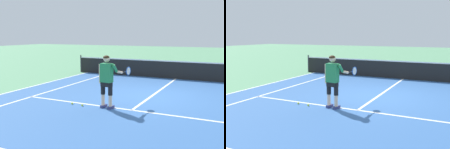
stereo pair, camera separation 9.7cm
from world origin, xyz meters
TOP-DOWN VIEW (x-y plane):
  - ground_plane at (0.00, 0.00)m, footprint 80.00×80.00m
  - court_inner_surface at (0.00, -0.84)m, footprint 10.98×10.61m
  - line_service at (0.00, -2.13)m, footprint 8.23×0.10m
  - line_centre_service at (0.00, 1.07)m, footprint 0.10×6.40m
  - line_singles_left at (-4.12, -0.84)m, footprint 0.10×10.21m
  - line_doubles_left at (-5.49, -0.84)m, footprint 0.10×10.21m
  - tennis_net at (0.00, 4.27)m, footprint 11.96×0.08m
  - tennis_player at (-0.80, -2.26)m, footprint 0.73×1.09m
  - tennis_ball_near_feet at (-1.66, -2.40)m, footprint 0.07×0.07m
  - tennis_ball_by_baseline at (-2.10, -2.36)m, footprint 0.07×0.07m

SIDE VIEW (x-z plane):
  - ground_plane at x=0.00m, z-range 0.00..0.00m
  - court_inner_surface at x=0.00m, z-range 0.00..0.00m
  - line_service at x=0.00m, z-range 0.00..0.01m
  - line_centre_service at x=0.00m, z-range 0.00..0.01m
  - line_singles_left at x=-4.12m, z-range 0.00..0.01m
  - line_doubles_left at x=-5.49m, z-range 0.00..0.01m
  - tennis_ball_near_feet at x=-1.66m, z-range 0.00..0.07m
  - tennis_ball_by_baseline at x=-2.10m, z-range 0.00..0.07m
  - tennis_net at x=0.00m, z-range -0.04..1.03m
  - tennis_player at x=-0.80m, z-range 0.13..1.85m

